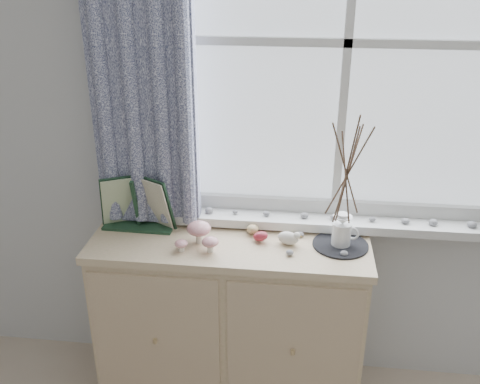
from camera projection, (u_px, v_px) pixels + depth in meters
The scene contains 9 objects.
room_shell at pixel (152, 348), 0.48m from camera, with size 4.04×4.04×2.62m.
sideboard at pixel (230, 320), 2.47m from camera, with size 1.20×0.45×0.85m.
botanical_book at pixel (135, 205), 2.32m from camera, with size 0.36×0.13×0.25m, color #1B3924, non-canonical shape.
toadstool_cluster at pixel (199, 234), 2.23m from camera, with size 0.18×0.16×0.10m.
wooden_eggs at pixel (253, 229), 2.33m from camera, with size 0.13×0.17×0.06m.
songbird_figurine at pixel (288, 237), 2.25m from camera, with size 0.12×0.06×0.06m, color white, non-canonical shape.
crocheted_doily at pixel (340, 245), 2.25m from camera, with size 0.23×0.23×0.01m, color black.
twig_pitcher at pixel (347, 169), 2.11m from camera, with size 0.28×0.28×0.60m.
sideboard_pebbles at pixel (301, 242), 2.26m from camera, with size 0.33×0.23×0.02m.
Camera 1 is at (0.13, -0.23, 1.98)m, focal length 40.00 mm.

